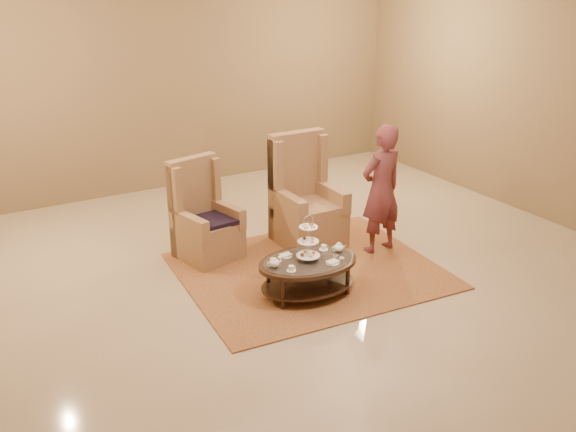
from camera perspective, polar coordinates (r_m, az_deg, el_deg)
ground at (r=7.46m, az=1.40°, el=-5.76°), size 8.00×8.00×0.00m
ceiling at (r=7.46m, az=1.40°, el=-5.76°), size 8.00×8.00×0.02m
wall_back at (r=10.38m, az=-10.40°, el=11.95°), size 8.00×0.04×3.50m
wall_right at (r=9.52m, az=22.80°, el=9.79°), size 0.04×8.00×3.50m
rug at (r=7.68m, az=1.92°, el=-4.87°), size 3.10×2.65×0.02m
tea_table at (r=7.02m, az=1.78°, el=-4.49°), size 1.19×0.88×0.94m
armchair_left at (r=7.97m, az=-7.50°, el=-0.77°), size 0.81×0.82×1.24m
armchair_right at (r=8.32m, az=1.49°, el=0.83°), size 0.77×0.80×1.43m
person at (r=7.99m, az=8.29°, el=2.33°), size 0.63×0.44×1.65m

